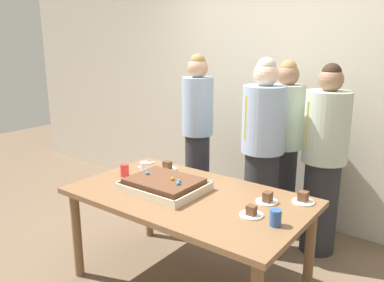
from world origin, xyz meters
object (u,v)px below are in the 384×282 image
person_green_shirt_behind (284,146)px  person_striped_tie_right (262,156)px  sheet_cake (164,185)px  person_serving_front (197,137)px  person_left_edge_reaching (324,160)px  party_table (188,205)px  cake_server_utensil (146,165)px  plated_slice_near_right (168,167)px  plated_slice_near_left (267,199)px  drink_cup_far_end (144,168)px  drink_cup_nearest (125,170)px  drink_cup_middle (276,218)px  plated_slice_far_right (303,199)px  plated_slice_far_left (251,213)px

person_green_shirt_behind → person_striped_tie_right: 0.44m
sheet_cake → person_serving_front: 1.07m
person_left_edge_reaching → party_table: bearing=5.9°
cake_server_utensil → person_serving_front: bearing=81.3°
plated_slice_near_right → cake_server_utensil: (-0.23, -0.02, -0.02)m
party_table → plated_slice_near_left: size_ratio=11.35×
party_table → person_serving_front: (-0.60, 0.94, 0.23)m
cake_server_utensil → person_striped_tie_right: size_ratio=0.12×
plated_slice_near_right → drink_cup_far_end: size_ratio=1.50×
party_table → cake_server_utensil: bearing=156.0°
drink_cup_nearest → person_left_edge_reaching: (1.24, 1.09, 0.05)m
party_table → drink_cup_middle: (0.71, -0.08, 0.13)m
sheet_cake → plated_slice_far_right: sheet_cake is taller
plated_slice_far_left → drink_cup_nearest: size_ratio=1.50×
plated_slice_near_left → plated_slice_near_right: (-0.98, 0.12, -0.00)m
party_table → plated_slice_far_right: (0.71, 0.35, 0.11)m
sheet_cake → plated_slice_near_left: 0.75m
sheet_cake → cake_server_utensil: (-0.51, 0.35, -0.04)m
sheet_cake → person_green_shirt_behind: size_ratio=0.35×
plated_slice_near_right → person_left_edge_reaching: 1.31m
plated_slice_near_left → cake_server_utensil: (-1.22, 0.11, -0.02)m
plated_slice_far_left → drink_cup_nearest: bearing=177.8°
party_table → plated_slice_far_left: (0.53, -0.04, 0.10)m
plated_slice_near_left → cake_server_utensil: plated_slice_near_left is taller
plated_slice_near_right → plated_slice_far_left: 1.06m
cake_server_utensil → person_left_edge_reaching: person_left_edge_reaching is taller
party_table → plated_slice_far_right: plated_slice_far_right is taller
person_serving_front → person_green_shirt_behind: size_ratio=1.03×
plated_slice_far_left → drink_cup_far_end: 1.10m
drink_cup_middle → person_serving_front: person_serving_front is taller
sheet_cake → plated_slice_far_right: 0.98m
plated_slice_near_right → cake_server_utensil: plated_slice_near_right is taller
plated_slice_far_left → drink_cup_middle: bearing=-10.2°
party_table → plated_slice_far_left: bearing=-4.7°
person_left_edge_reaching → drink_cup_far_end: bearing=-15.6°
person_left_edge_reaching → plated_slice_far_right: bearing=43.3°
plated_slice_near_right → person_striped_tie_right: bearing=36.0°
cake_server_utensil → person_striped_tie_right: bearing=28.9°
plated_slice_near_left → drink_cup_nearest: size_ratio=1.50×
person_serving_front → person_striped_tie_right: (0.78, -0.15, -0.02)m
plated_slice_near_right → drink_cup_far_end: bearing=-115.3°
plated_slice_far_right → cake_server_utensil: size_ratio=0.75×
plated_slice_far_left → drink_cup_far_end: (-1.09, 0.18, 0.03)m
plated_slice_far_left → drink_cup_middle: drink_cup_middle is taller
person_striped_tie_right → sheet_cake: bearing=0.0°
drink_cup_middle → person_striped_tie_right: 1.02m
plated_slice_near_right → drink_cup_far_end: 0.21m
drink_cup_middle → person_green_shirt_behind: (-0.53, 1.31, 0.06)m
drink_cup_middle → person_serving_front: 1.66m
plated_slice_far_left → person_striped_tie_right: (-0.35, 0.84, 0.10)m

